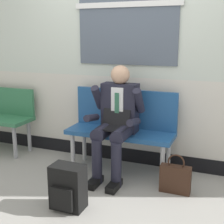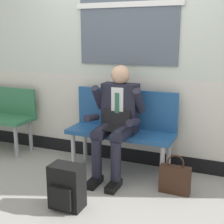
{
  "view_description": "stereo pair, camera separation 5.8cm",
  "coord_description": "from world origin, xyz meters",
  "px_view_note": "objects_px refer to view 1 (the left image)",
  "views": [
    {
      "loc": [
        1.24,
        -2.97,
        1.54
      ],
      "look_at": [
        0.02,
        0.07,
        0.75
      ],
      "focal_mm": 50.66,
      "sensor_mm": 36.0,
      "label": 1
    },
    {
      "loc": [
        1.29,
        -2.95,
        1.54
      ],
      "look_at": [
        0.02,
        0.07,
        0.75
      ],
      "focal_mm": 50.66,
      "sensor_mm": 36.0,
      "label": 2
    }
  ],
  "objects_px": {
    "person_seated": "(116,119)",
    "bench_with_person": "(122,124)",
    "handbag": "(175,178)",
    "backpack": "(68,188)"
  },
  "relations": [
    {
      "from": "bench_with_person",
      "to": "backpack",
      "type": "xyz_separation_m",
      "value": [
        -0.15,
        -1.03,
        -0.34
      ]
    },
    {
      "from": "person_seated",
      "to": "bench_with_person",
      "type": "bearing_deg",
      "value": 90.0
    },
    {
      "from": "bench_with_person",
      "to": "person_seated",
      "type": "relative_size",
      "value": 1.0
    },
    {
      "from": "person_seated",
      "to": "handbag",
      "type": "height_order",
      "value": "person_seated"
    },
    {
      "from": "bench_with_person",
      "to": "handbag",
      "type": "height_order",
      "value": "bench_with_person"
    },
    {
      "from": "handbag",
      "to": "person_seated",
      "type": "bearing_deg",
      "value": 166.34
    },
    {
      "from": "person_seated",
      "to": "backpack",
      "type": "height_order",
      "value": "person_seated"
    },
    {
      "from": "bench_with_person",
      "to": "backpack",
      "type": "bearing_deg",
      "value": -98.09
    },
    {
      "from": "backpack",
      "to": "handbag",
      "type": "bearing_deg",
      "value": 37.8
    },
    {
      "from": "bench_with_person",
      "to": "person_seated",
      "type": "height_order",
      "value": "person_seated"
    }
  ]
}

